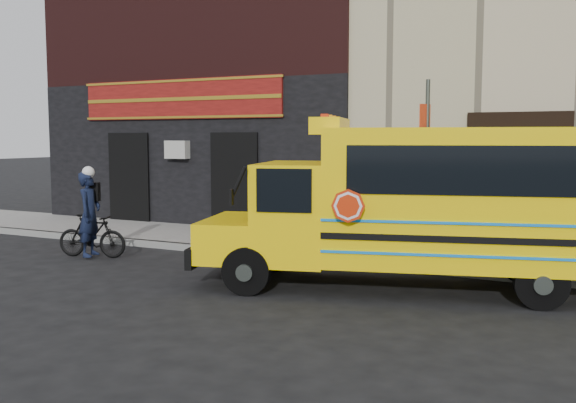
% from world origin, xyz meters
% --- Properties ---
extents(ground, '(120.00, 120.00, 0.00)m').
position_xyz_m(ground, '(0.00, 0.00, 0.00)').
color(ground, black).
rests_on(ground, ground).
extents(curb, '(40.00, 0.20, 0.15)m').
position_xyz_m(curb, '(0.00, 2.60, 0.07)').
color(curb, gray).
rests_on(curb, ground).
extents(sidewalk, '(40.00, 3.00, 0.15)m').
position_xyz_m(sidewalk, '(0.00, 4.10, 0.07)').
color(sidewalk, slate).
rests_on(sidewalk, ground).
extents(building, '(20.00, 10.70, 12.00)m').
position_xyz_m(building, '(-0.04, 10.45, 6.13)').
color(building, '#B7AA89').
rests_on(building, sidewalk).
extents(school_bus, '(7.22, 3.85, 2.92)m').
position_xyz_m(school_bus, '(2.98, 1.26, 1.51)').
color(school_bus, black).
rests_on(school_bus, ground).
extents(sign_pole, '(0.13, 0.31, 3.67)m').
position_xyz_m(sign_pole, '(2.70, 2.57, 2.00)').
color(sign_pole, '#39403A').
rests_on(sign_pole, ground).
extents(bicycle, '(1.63, 0.81, 0.94)m').
position_xyz_m(bicycle, '(-4.17, 1.00, 0.47)').
color(bicycle, black).
rests_on(bicycle, ground).
extents(cyclist, '(0.62, 0.77, 1.82)m').
position_xyz_m(cyclist, '(-4.13, 0.91, 0.91)').
color(cyclist, black).
rests_on(cyclist, ground).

